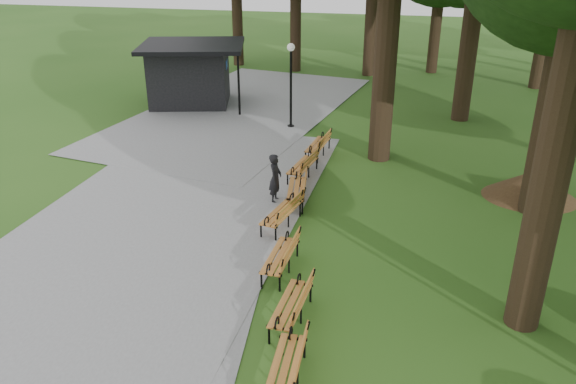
% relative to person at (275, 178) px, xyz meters
% --- Properties ---
extents(ground, '(100.00, 100.00, 0.00)m').
position_rel_person_xyz_m(ground, '(0.94, -4.76, -0.77)').
color(ground, '#295518').
rests_on(ground, ground).
extents(path, '(12.00, 38.00, 0.06)m').
position_rel_person_xyz_m(path, '(-3.06, -1.76, -0.74)').
color(path, gray).
rests_on(path, ground).
extents(person, '(0.38, 0.57, 1.55)m').
position_rel_person_xyz_m(person, '(0.00, 0.00, 0.00)').
color(person, black).
rests_on(person, ground).
extents(kiosk, '(5.50, 5.06, 2.92)m').
position_rel_person_xyz_m(kiosk, '(-6.55, 9.87, 0.69)').
color(kiosk, black).
rests_on(kiosk, ground).
extents(lamp_post, '(0.32, 0.32, 3.53)m').
position_rel_person_xyz_m(lamp_post, '(-1.08, 7.30, 1.73)').
color(lamp_post, black).
rests_on(lamp_post, ground).
extents(dirt_mound, '(2.40, 2.40, 0.89)m').
position_rel_person_xyz_m(dirt_mound, '(7.70, 1.97, -0.33)').
color(dirt_mound, '#47301C').
rests_on(dirt_mound, ground).
extents(bench_1, '(0.70, 1.92, 0.88)m').
position_rel_person_xyz_m(bench_1, '(2.02, -7.65, -0.33)').
color(bench_1, '#BF712C').
rests_on(bench_1, ground).
extents(bench_2, '(0.77, 1.94, 0.88)m').
position_rel_person_xyz_m(bench_2, '(1.72, -5.77, -0.33)').
color(bench_2, '#BF712C').
rests_on(bench_2, ground).
extents(bench_3, '(0.74, 1.93, 0.88)m').
position_rel_person_xyz_m(bench_3, '(1.05, -3.89, -0.33)').
color(bench_3, '#BF712C').
rests_on(bench_3, ground).
extents(bench_4, '(1.03, 1.99, 0.88)m').
position_rel_person_xyz_m(bench_4, '(0.55, -1.61, -0.33)').
color(bench_4, '#BF712C').
rests_on(bench_4, ground).
extents(bench_5, '(0.90, 1.97, 0.88)m').
position_rel_person_xyz_m(bench_5, '(0.64, 0.09, -0.33)').
color(bench_5, '#BF712C').
rests_on(bench_5, ground).
extents(bench_6, '(0.94, 1.98, 0.88)m').
position_rel_person_xyz_m(bench_6, '(0.46, 2.02, -0.33)').
color(bench_6, '#BF712C').
rests_on(bench_6, ground).
extents(bench_7, '(0.84, 1.96, 0.88)m').
position_rel_person_xyz_m(bench_7, '(0.61, 4.17, -0.33)').
color(bench_7, '#BF712C').
rests_on(bench_7, ground).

